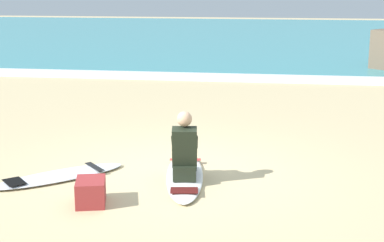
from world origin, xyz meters
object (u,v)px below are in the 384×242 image
Objects in this scene: surfboard_main at (185,175)px; surfboard_spare_near at (59,176)px; beach_bag at (91,192)px; surfer_seated at (185,152)px.

surfboard_spare_near is at bearing -170.53° from surfboard_main.
beach_bag is at bearing -130.43° from surfboard_main.
surfer_seated reaches higher than surfboard_spare_near.
surfer_seated is 0.52× the size of surfboard_spare_near.
surfer_seated reaches higher than beach_bag.
surfer_seated is at bearing -81.40° from surfboard_main.
surfboard_spare_near is (-1.78, -0.30, 0.00)m from surfboard_main.
beach_bag is (-1.01, -1.18, 0.12)m from surfboard_main.
surfboard_spare_near is at bearing 131.17° from beach_bag.
surfer_seated is (0.03, -0.17, 0.40)m from surfboard_main.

